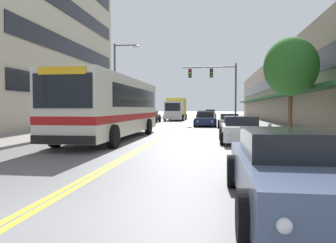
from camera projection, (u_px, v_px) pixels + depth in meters
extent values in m
plane|color=slate|center=(190.00, 121.00, 41.26)|extent=(240.00, 240.00, 0.00)
cube|color=gray|center=(133.00, 121.00, 42.30)|extent=(3.86, 106.00, 0.12)
cube|color=gray|center=(250.00, 121.00, 40.22)|extent=(3.86, 106.00, 0.12)
cube|color=yellow|center=(189.00, 121.00, 41.28)|extent=(0.14, 106.00, 0.01)
cube|color=yellow|center=(191.00, 121.00, 41.25)|extent=(0.14, 106.00, 0.01)
cube|color=black|center=(75.00, 88.00, 29.73)|extent=(0.08, 19.88, 1.40)
cube|color=black|center=(74.00, 50.00, 29.59)|extent=(0.08, 19.88, 1.40)
cube|color=black|center=(74.00, 11.00, 29.44)|extent=(0.08, 19.88, 1.40)
cube|color=gray|center=(304.00, 91.00, 39.20)|extent=(8.00, 68.00, 7.57)
cube|color=#1E4C28|center=(264.00, 98.00, 39.88)|extent=(1.10, 61.20, 0.24)
cube|color=black|center=(269.00, 83.00, 39.73)|extent=(0.08, 61.20, 1.40)
cube|color=silver|center=(113.00, 106.00, 17.91)|extent=(2.55, 12.03, 2.92)
cube|color=#B21919|center=(113.00, 117.00, 17.93)|extent=(2.57, 12.05, 0.32)
cube|color=black|center=(116.00, 98.00, 18.48)|extent=(2.58, 9.38, 1.05)
cube|color=black|center=(62.00, 91.00, 11.92)|extent=(2.30, 0.04, 1.28)
cube|color=yellow|center=(62.00, 70.00, 11.88)|extent=(1.84, 0.06, 0.28)
cube|color=black|center=(63.00, 140.00, 11.97)|extent=(2.50, 0.08, 0.32)
cylinder|color=black|center=(55.00, 136.00, 14.10)|extent=(0.30, 1.00, 1.00)
cylinder|color=black|center=(113.00, 137.00, 13.73)|extent=(0.30, 1.00, 1.00)
cylinder|color=black|center=(109.00, 126.00, 21.42)|extent=(0.30, 1.00, 1.00)
cylinder|color=black|center=(149.00, 127.00, 21.05)|extent=(0.30, 1.00, 1.00)
cube|color=beige|center=(139.00, 120.00, 31.98)|extent=(1.88, 4.14, 0.58)
cube|color=black|center=(139.00, 115.00, 32.12)|extent=(1.61, 1.82, 0.43)
cylinder|color=black|center=(126.00, 122.00, 30.85)|extent=(0.22, 0.68, 0.68)
cylinder|color=black|center=(146.00, 122.00, 30.58)|extent=(0.22, 0.68, 0.68)
cylinder|color=black|center=(133.00, 121.00, 33.39)|extent=(0.22, 0.68, 0.68)
cylinder|color=black|center=(151.00, 121.00, 33.12)|extent=(0.22, 0.68, 0.68)
sphere|color=silver|center=(127.00, 121.00, 30.00)|extent=(0.16, 0.16, 0.16)
sphere|color=silver|center=(141.00, 121.00, 29.81)|extent=(0.16, 0.16, 0.16)
cube|color=red|center=(137.00, 119.00, 34.13)|extent=(0.18, 0.04, 0.10)
cube|color=red|center=(150.00, 119.00, 33.94)|extent=(0.18, 0.04, 0.10)
cube|color=#38383D|center=(150.00, 118.00, 37.93)|extent=(1.86, 4.03, 0.71)
cube|color=black|center=(150.00, 113.00, 38.07)|extent=(1.60, 1.77, 0.42)
cylinder|color=black|center=(139.00, 120.00, 36.84)|extent=(0.22, 0.70, 0.70)
cylinder|color=black|center=(156.00, 120.00, 36.57)|extent=(0.22, 0.70, 0.70)
cylinder|color=black|center=(144.00, 119.00, 39.31)|extent=(0.22, 0.70, 0.70)
cylinder|color=black|center=(160.00, 119.00, 39.04)|extent=(0.22, 0.70, 0.70)
sphere|color=silver|center=(140.00, 118.00, 36.01)|extent=(0.16, 0.16, 0.16)
sphere|color=silver|center=(152.00, 118.00, 35.83)|extent=(0.16, 0.16, 0.16)
cube|color=red|center=(148.00, 117.00, 40.03)|extent=(0.18, 0.04, 0.10)
cube|color=red|center=(158.00, 117.00, 39.84)|extent=(0.18, 0.04, 0.10)
cube|color=#475675|center=(291.00, 178.00, 5.45)|extent=(1.70, 4.80, 0.70)
cube|color=black|center=(289.00, 143.00, 5.61)|extent=(1.47, 2.11, 0.44)
cylinder|color=black|center=(245.00, 216.00, 4.11)|extent=(0.22, 0.69, 0.69)
cylinder|color=black|center=(232.00, 171.00, 7.05)|extent=(0.22, 0.69, 0.69)
cylinder|color=black|center=(318.00, 173.00, 6.80)|extent=(0.22, 0.69, 0.69)
sphere|color=silver|center=(284.00, 226.00, 3.14)|extent=(0.16, 0.16, 0.16)
cube|color=red|center=(241.00, 155.00, 7.91)|extent=(0.18, 0.04, 0.10)
cube|color=red|center=(294.00, 156.00, 7.74)|extent=(0.18, 0.04, 0.10)
cube|color=#B7B7BC|center=(229.00, 122.00, 28.24)|extent=(1.70, 4.17, 0.55)
cube|color=black|center=(229.00, 116.00, 28.38)|extent=(1.46, 1.84, 0.46)
cylinder|color=black|center=(219.00, 125.00, 27.09)|extent=(0.22, 0.63, 0.63)
cylinder|color=black|center=(241.00, 125.00, 26.84)|extent=(0.22, 0.63, 0.63)
cylinder|color=black|center=(219.00, 123.00, 29.65)|extent=(0.22, 0.63, 0.63)
cylinder|color=black|center=(238.00, 123.00, 29.40)|extent=(0.22, 0.63, 0.63)
sphere|color=silver|center=(223.00, 123.00, 26.24)|extent=(0.16, 0.16, 0.16)
sphere|color=silver|center=(238.00, 123.00, 26.07)|extent=(0.16, 0.16, 0.16)
cube|color=red|center=(221.00, 121.00, 30.40)|extent=(0.18, 0.04, 0.10)
cube|color=red|center=(235.00, 121.00, 30.23)|extent=(0.18, 0.04, 0.10)
cube|color=white|center=(241.00, 132.00, 16.19)|extent=(1.82, 4.18, 0.68)
cube|color=black|center=(241.00, 121.00, 16.33)|extent=(1.56, 1.84, 0.43)
cylinder|color=black|center=(222.00, 138.00, 15.05)|extent=(0.22, 0.61, 0.61)
cylinder|color=black|center=(264.00, 139.00, 14.79)|extent=(0.22, 0.61, 0.61)
cylinder|color=black|center=(221.00, 134.00, 17.61)|extent=(0.22, 0.61, 0.61)
cylinder|color=black|center=(257.00, 134.00, 17.35)|extent=(0.22, 0.61, 0.61)
sphere|color=silver|center=(230.00, 135.00, 14.19)|extent=(0.16, 0.16, 0.16)
sphere|color=silver|center=(260.00, 135.00, 14.01)|extent=(0.16, 0.16, 0.16)
cube|color=red|center=(226.00, 129.00, 18.36)|extent=(0.18, 0.04, 0.10)
cube|color=red|center=(250.00, 129.00, 18.17)|extent=(0.18, 0.04, 0.10)
cube|color=maroon|center=(203.00, 116.00, 49.79)|extent=(1.86, 4.28, 0.62)
cube|color=black|center=(203.00, 112.00, 49.94)|extent=(1.60, 1.88, 0.48)
cylinder|color=black|center=(197.00, 117.00, 48.62)|extent=(0.22, 0.65, 0.65)
cylinder|color=black|center=(210.00, 117.00, 48.35)|extent=(0.22, 0.65, 0.65)
cylinder|color=black|center=(198.00, 117.00, 51.24)|extent=(0.22, 0.65, 0.65)
cylinder|color=black|center=(210.00, 117.00, 50.98)|extent=(0.22, 0.65, 0.65)
sphere|color=silver|center=(198.00, 116.00, 47.75)|extent=(0.16, 0.16, 0.16)
sphere|color=silver|center=(207.00, 116.00, 47.56)|extent=(0.16, 0.16, 0.16)
cube|color=red|center=(200.00, 115.00, 52.01)|extent=(0.18, 0.04, 0.10)
cube|color=red|center=(208.00, 115.00, 51.82)|extent=(0.18, 0.04, 0.10)
cube|color=#19234C|center=(206.00, 121.00, 30.72)|extent=(1.80, 4.69, 0.61)
cube|color=black|center=(206.00, 114.00, 30.88)|extent=(1.55, 2.06, 0.55)
cylinder|color=black|center=(195.00, 123.00, 29.42)|extent=(0.22, 0.70, 0.70)
cylinder|color=black|center=(215.00, 123.00, 29.16)|extent=(0.22, 0.70, 0.70)
cylinder|color=black|center=(197.00, 122.00, 32.29)|extent=(0.22, 0.70, 0.70)
cylinder|color=black|center=(215.00, 122.00, 32.03)|extent=(0.22, 0.70, 0.70)
sphere|color=silver|center=(198.00, 121.00, 28.47)|extent=(0.16, 0.16, 0.16)
sphere|color=silver|center=(212.00, 121.00, 28.29)|extent=(0.16, 0.16, 0.16)
cube|color=red|center=(200.00, 119.00, 33.14)|extent=(0.18, 0.04, 0.10)
cube|color=red|center=(213.00, 120.00, 32.96)|extent=(0.18, 0.04, 0.10)
cube|color=#BCAD89|center=(210.00, 114.00, 57.73)|extent=(1.84, 4.22, 0.72)
cube|color=black|center=(210.00, 111.00, 57.87)|extent=(1.58, 1.86, 0.50)
cylinder|color=black|center=(205.00, 116.00, 56.58)|extent=(0.22, 0.68, 0.68)
cylinder|color=black|center=(216.00, 116.00, 56.31)|extent=(0.22, 0.68, 0.68)
cylinder|color=black|center=(205.00, 115.00, 59.17)|extent=(0.22, 0.68, 0.68)
cylinder|color=black|center=(216.00, 115.00, 58.90)|extent=(0.22, 0.68, 0.68)
sphere|color=silver|center=(206.00, 114.00, 55.71)|extent=(0.16, 0.16, 0.16)
sphere|color=silver|center=(214.00, 114.00, 55.53)|extent=(0.16, 0.16, 0.16)
cube|color=red|center=(207.00, 114.00, 59.92)|extent=(0.18, 0.04, 0.10)
cube|color=red|center=(214.00, 114.00, 59.74)|extent=(0.18, 0.04, 0.10)
cube|color=white|center=(174.00, 110.00, 43.07)|extent=(2.31, 2.03, 2.32)
cube|color=black|center=(173.00, 107.00, 42.03)|extent=(1.96, 0.04, 1.02)
cube|color=yellow|center=(177.00, 108.00, 46.41)|extent=(2.36, 4.74, 2.78)
cylinder|color=black|center=(165.00, 118.00, 43.28)|extent=(0.28, 0.84, 0.84)
cylinder|color=black|center=(183.00, 118.00, 42.95)|extent=(0.28, 0.84, 0.84)
cylinder|color=black|center=(170.00, 117.00, 48.03)|extent=(0.28, 0.84, 0.84)
cylinder|color=black|center=(186.00, 117.00, 47.70)|extent=(0.28, 0.84, 0.84)
cylinder|color=#47474C|center=(236.00, 94.00, 33.72)|extent=(0.18, 0.18, 6.29)
cylinder|color=#47474C|center=(209.00, 67.00, 33.99)|extent=(5.56, 0.11, 0.11)
cube|color=black|center=(211.00, 73.00, 33.98)|extent=(0.34, 0.26, 0.92)
sphere|color=red|center=(211.00, 70.00, 33.81)|extent=(0.18, 0.18, 0.18)
sphere|color=yellow|center=(211.00, 73.00, 33.82)|extent=(0.18, 0.18, 0.18)
sphere|color=green|center=(211.00, 75.00, 33.83)|extent=(0.18, 0.18, 0.18)
cylinder|color=black|center=(211.00, 68.00, 33.96)|extent=(0.02, 0.02, 0.14)
cube|color=black|center=(190.00, 73.00, 34.29)|extent=(0.34, 0.26, 0.92)
sphere|color=red|center=(190.00, 70.00, 34.12)|extent=(0.18, 0.18, 0.18)
sphere|color=yellow|center=(190.00, 73.00, 34.13)|extent=(0.18, 0.18, 0.18)
sphere|color=green|center=(190.00, 76.00, 34.14)|extent=(0.18, 0.18, 0.18)
cylinder|color=black|center=(190.00, 68.00, 34.27)|extent=(0.02, 0.02, 0.14)
cylinder|color=#47474C|center=(115.00, 86.00, 27.56)|extent=(0.16, 0.16, 7.09)
cylinder|color=#47474C|center=(125.00, 45.00, 27.29)|extent=(1.85, 0.10, 0.10)
ellipsoid|color=#B2B2B7|center=(136.00, 46.00, 27.17)|extent=(0.56, 0.28, 0.20)
cylinder|color=brown|center=(290.00, 112.00, 18.95)|extent=(0.24, 0.24, 2.65)
ellipsoid|color=#2D6B28|center=(291.00, 67.00, 18.84)|extent=(3.07, 3.07, 3.38)
cylinder|color=#B7B7BC|center=(270.00, 132.00, 17.43)|extent=(0.22, 0.22, 0.63)
sphere|color=#B7B7BC|center=(270.00, 125.00, 17.42)|extent=(0.19, 0.19, 0.19)
cylinder|color=#B7B7BC|center=(267.00, 130.00, 17.45)|extent=(0.08, 0.10, 0.10)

